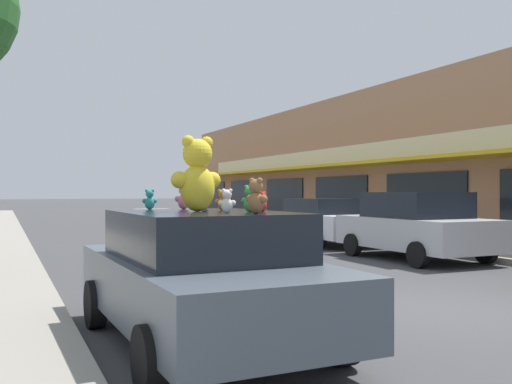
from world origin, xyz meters
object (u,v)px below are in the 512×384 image
(teddy_bear_giant, at_px, (197,175))
(parked_car_far_right, at_px, (323,220))
(teddy_bear_red, at_px, (262,202))
(teddy_bear_black, at_px, (205,201))
(teddy_bear_pink, at_px, (184,197))
(teddy_bear_orange, at_px, (222,200))
(teddy_bear_brown, at_px, (256,197))
(teddy_bear_white, at_px, (227,201))
(plush_art_car, at_px, (203,275))
(parked_car_far_center, at_px, (416,225))
(teddy_bear_teal, at_px, (150,200))
(teddy_bear_green, at_px, (250,199))

(teddy_bear_giant, relative_size, parked_car_far_right, 0.19)
(teddy_bear_giant, relative_size, teddy_bear_red, 3.69)
(teddy_bear_black, relative_size, parked_car_far_right, 0.05)
(teddy_bear_pink, xyz_separation_m, teddy_bear_orange, (0.33, -0.54, -0.03))
(teddy_bear_brown, height_order, teddy_bear_white, teddy_bear_brown)
(plush_art_car, height_order, parked_car_far_center, parked_car_far_center)
(teddy_bear_orange, height_order, parked_car_far_right, teddy_bear_orange)
(teddy_bear_pink, xyz_separation_m, teddy_bear_white, (0.04, -1.44, -0.03))
(teddy_bear_black, bearing_deg, teddy_bear_teal, -55.25)
(teddy_bear_brown, relative_size, teddy_bear_white, 1.42)
(plush_art_car, distance_m, teddy_bear_teal, 1.36)
(plush_art_car, relative_size, teddy_bear_green, 14.35)
(teddy_bear_giant, distance_m, parked_car_far_right, 12.50)
(parked_car_far_center, bearing_deg, teddy_bear_giant, -144.68)
(teddy_bear_black, bearing_deg, teddy_bear_white, 28.08)
(teddy_bear_brown, distance_m, teddy_bear_green, 0.55)
(plush_art_car, xyz_separation_m, teddy_bear_red, (0.60, -0.29, 0.82))
(teddy_bear_pink, xyz_separation_m, teddy_bear_brown, (0.21, -1.81, 0.02))
(teddy_bear_green, distance_m, parked_car_far_center, 9.12)
(teddy_bear_orange, bearing_deg, teddy_bear_brown, 101.73)
(parked_car_far_center, bearing_deg, teddy_bear_orange, -144.89)
(plush_art_car, xyz_separation_m, teddy_bear_giant, (-0.04, 0.07, 1.12))
(teddy_bear_black, xyz_separation_m, teddy_bear_green, (0.08, -1.30, 0.04))
(teddy_bear_giant, bearing_deg, parked_car_far_center, -156.09)
(teddy_bear_brown, height_order, teddy_bear_orange, teddy_bear_brown)
(plush_art_car, relative_size, parked_car_far_right, 0.97)
(teddy_bear_giant, xyz_separation_m, teddy_bear_red, (0.64, -0.36, -0.30))
(teddy_bear_brown, xyz_separation_m, teddy_bear_green, (0.16, 0.53, -0.03))
(teddy_bear_teal, bearing_deg, parked_car_far_right, -117.02)
(teddy_bear_black, xyz_separation_m, teddy_bear_pink, (-0.29, -0.01, 0.05))
(teddy_bear_teal, xyz_separation_m, teddy_bear_white, (0.46, -1.50, -0.00))
(teddy_bear_white, bearing_deg, teddy_bear_red, -132.03)
(plush_art_car, xyz_separation_m, teddy_bear_white, (0.10, -0.49, 0.84))
(plush_art_car, distance_m, teddy_bear_pink, 1.29)
(teddy_bear_giant, height_order, teddy_bear_green, teddy_bear_giant)
(teddy_bear_brown, relative_size, parked_car_far_center, 0.09)
(teddy_bear_orange, relative_size, parked_car_far_center, 0.06)
(teddy_bear_giant, height_order, teddy_bear_brown, teddy_bear_giant)
(plush_art_car, height_order, teddy_bear_orange, teddy_bear_orange)
(teddy_bear_green, bearing_deg, teddy_bear_teal, -11.07)
(teddy_bear_brown, relative_size, parked_car_far_right, 0.08)
(teddy_bear_pink, bearing_deg, teddy_bear_black, -169.99)
(teddy_bear_white, height_order, teddy_bear_red, teddy_bear_white)
(teddy_bear_giant, bearing_deg, teddy_bear_red, 139.36)
(teddy_bear_red, bearing_deg, parked_car_far_center, -170.60)
(plush_art_car, bearing_deg, teddy_bear_teal, 108.36)
(plush_art_car, xyz_separation_m, teddy_bear_teal, (-0.36, 1.00, 0.84))
(teddy_bear_black, height_order, parked_car_far_center, teddy_bear_black)
(teddy_bear_orange, distance_m, parked_car_far_center, 8.71)
(teddy_bear_brown, bearing_deg, parked_car_far_right, -57.67)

